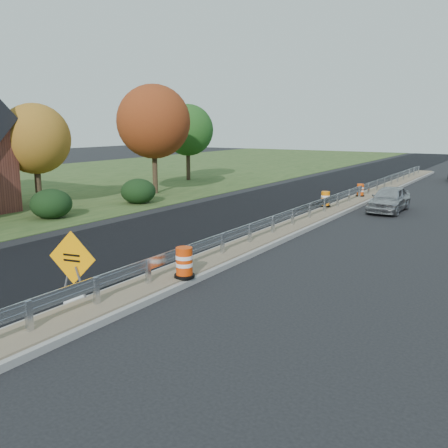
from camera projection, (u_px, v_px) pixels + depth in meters
The scene contains 15 objects.
ground at pixel (250, 248), 19.38m from camera, with size 140.00×140.00×0.00m, color black.
grass_verge_near at pixel (50, 183), 40.15m from camera, with size 30.00×120.00×0.03m, color #2E471E.
milled_overlay at pixel (267, 204), 29.98m from camera, with size 7.20×120.00×0.01m, color black.
median at pixel (324, 214), 26.02m from camera, with size 1.60×55.00×0.23m.
guardrail at pixel (331, 200), 26.73m from camera, with size 0.10×46.15×0.72m.
hedge_mid at pixel (51, 204), 25.20m from camera, with size 2.09×2.09×1.52m, color black.
hedge_north at pixel (138, 191), 29.93m from camera, with size 2.09×2.09×1.52m, color black.
tree_near_yellow at pixel (35, 139), 28.07m from camera, with size 3.96×3.96×5.88m.
tree_near_red at pixel (154, 122), 33.49m from camera, with size 4.95×4.95×7.35m.
tree_near_back at pixel (188, 130), 41.83m from camera, with size 4.29×4.29×6.37m.
caution_sign at pixel (74, 285), 13.27m from camera, with size 1.41×0.60×1.98m.
barrel_median_near at pixel (184, 263), 14.80m from camera, with size 0.62×0.62×0.91m.
barrel_median_mid at pixel (325, 199), 27.50m from camera, with size 0.58×0.58×0.85m.
barrel_median_far at pixel (360, 190), 31.51m from camera, with size 0.53×0.53×0.78m.
car_silver at pixel (389, 199), 27.23m from camera, with size 1.65×4.10×1.40m, color #A5A5AA.
Camera 1 is at (9.12, -16.50, 4.72)m, focal length 40.00 mm.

